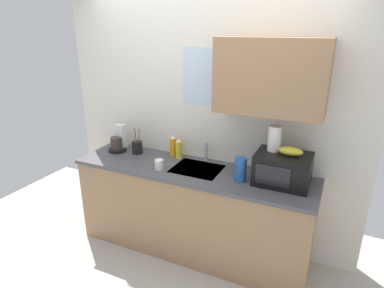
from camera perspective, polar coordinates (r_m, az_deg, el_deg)
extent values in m
cube|color=silver|center=(3.31, 2.57, 3.50)|extent=(3.10, 0.10, 2.50)
cube|color=#9E7551|center=(2.81, 13.52, 11.31)|extent=(0.91, 0.32, 0.62)
cube|color=silver|center=(3.16, 3.15, 11.52)|extent=(0.56, 0.02, 0.55)
cube|color=#9E7551|center=(3.35, 0.00, -11.61)|extent=(2.30, 0.60, 0.86)
cube|color=#4C4C51|center=(3.14, 0.00, -4.60)|extent=(2.33, 0.63, 0.03)
cube|color=#9EA0A5|center=(3.16, 0.86, -5.46)|extent=(0.46, 0.38, 0.14)
cylinder|color=#B2B5BA|center=(3.28, 2.45, -1.36)|extent=(0.03, 0.03, 0.19)
cube|color=black|center=(2.90, 15.48, -4.20)|extent=(0.46, 0.34, 0.27)
cube|color=black|center=(2.75, 13.80, -5.40)|extent=(0.28, 0.01, 0.17)
ellipsoid|color=gold|center=(2.83, 16.78, -1.21)|extent=(0.20, 0.11, 0.07)
cylinder|color=white|center=(2.88, 14.15, 0.95)|extent=(0.11, 0.11, 0.22)
cylinder|color=black|center=(3.65, -12.80, -0.97)|extent=(0.19, 0.19, 0.03)
cylinder|color=#3F332D|center=(3.61, -12.99, 0.16)|extent=(0.12, 0.12, 0.13)
cube|color=silver|center=(3.65, -12.30, 1.36)|extent=(0.11, 0.09, 0.26)
cylinder|color=yellow|center=(3.35, -2.33, -1.02)|extent=(0.06, 0.06, 0.18)
cone|color=white|center=(3.31, -2.36, 0.71)|extent=(0.05, 0.05, 0.04)
cylinder|color=orange|center=(3.41, -3.30, -0.52)|extent=(0.07, 0.07, 0.19)
cone|color=white|center=(3.37, -3.34, 1.28)|extent=(0.05, 0.05, 0.04)
cylinder|color=#2659A5|center=(2.89, 8.42, -4.37)|extent=(0.10, 0.10, 0.22)
cylinder|color=white|center=(3.12, -5.72, -3.56)|extent=(0.08, 0.08, 0.09)
cylinder|color=black|center=(3.53, -9.50, -0.58)|extent=(0.11, 0.11, 0.13)
cylinder|color=olive|center=(3.51, -9.77, 0.64)|extent=(0.03, 0.03, 0.21)
cylinder|color=olive|center=(3.50, -9.25, 0.81)|extent=(0.03, 0.02, 0.23)
cylinder|color=olive|center=(3.48, -9.78, 0.87)|extent=(0.01, 0.03, 0.25)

